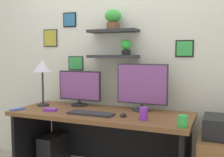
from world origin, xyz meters
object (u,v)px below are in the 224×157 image
desk (103,131)px  water_cup (144,114)px  monitor_left (80,88)px  coffee_mug (183,121)px  computer_mouse (123,115)px  scissors_tray (50,110)px  keyboard (91,113)px  computer_tower_left (54,153)px  cell_phone (18,109)px  monitor_right (142,86)px  desk_lamp (42,69)px

desk → water_cup: water_cup is taller
monitor_left → coffee_mug: bearing=-21.7°
coffee_mug → desk: bearing=159.6°
desk → coffee_mug: 0.90m
computer_mouse → scissors_tray: 0.75m
desk → computer_mouse: bearing=-30.0°
desk → keyboard: keyboard is taller
computer_mouse → computer_tower_left: 1.06m
computer_tower_left → scissors_tray: bearing=-61.2°
keyboard → cell_phone: (-0.78, -0.09, -0.01)m
keyboard → cell_phone: size_ratio=3.14×
desk → computer_tower_left: (-0.62, 0.05, -0.33)m
water_cup → computer_tower_left: (-1.09, 0.25, -0.59)m
computer_mouse → water_cup: 0.21m
computer_mouse → scissors_tray: bearing=-176.8°
cell_phone → computer_tower_left: bearing=77.6°
computer_mouse → desk: bearing=150.0°
monitor_left → computer_mouse: bearing=-27.0°
monitor_right → keyboard: monitor_right is taller
monitor_right → desk_lamp: (-1.07, -0.16, 0.16)m
monitor_right → computer_tower_left: monitor_right is taller
cell_phone → scissors_tray: bearing=32.8°
monitor_left → computer_mouse: size_ratio=5.53×
computer_tower_left → cell_phone: bearing=-121.6°
desk → computer_tower_left: size_ratio=4.11×
coffee_mug → computer_tower_left: size_ratio=0.21×
monitor_right → water_cup: monitor_right is taller
monitor_right → desk_lamp: desk_lamp is taller
coffee_mug → water_cup: 0.35m
scissors_tray → water_cup: (0.95, -0.01, 0.04)m
computer_mouse → desk_lamp: size_ratio=0.18×
monitor_right → scissors_tray: 0.93m
coffee_mug → desk_lamp: bearing=168.8°
water_cup → computer_mouse: bearing=166.0°
scissors_tray → water_cup: bearing=-0.5°
scissors_tray → computer_tower_left: 0.62m
computer_mouse → scissors_tray: computer_mouse is taller
desk → monitor_right: bearing=24.6°
coffee_mug → water_cup: bearing=164.4°
computer_mouse → water_cup: bearing=-14.0°
desk → desk_lamp: desk_lamp is taller
cell_phone → water_cup: bearing=22.5°
desk → desk_lamp: bearing=-180.0°
monitor_left → scissors_tray: monitor_left is taller
cell_phone → monitor_right: bearing=39.9°
monitor_left → coffee_mug: size_ratio=5.53×
desk_lamp → computer_tower_left: 0.95m
keyboard → computer_tower_left: 0.83m
desk → scissors_tray: (-0.48, -0.20, 0.22)m
keyboard → computer_tower_left: (-0.58, 0.24, -0.55)m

